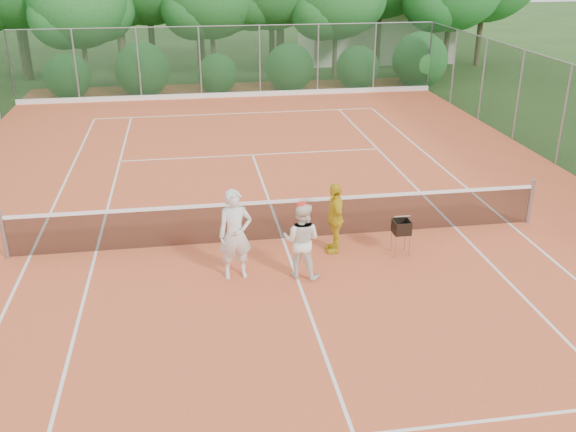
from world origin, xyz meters
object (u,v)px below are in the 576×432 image
object	(u,v)px
player_white	(235,234)
ball_hopper	(401,228)
player_yellow	(335,218)
player_center_grp	(302,240)

from	to	relation	value
player_white	ball_hopper	world-z (taller)	player_white
player_white	player_yellow	world-z (taller)	player_white
ball_hopper	player_center_grp	bearing A→B (deg)	-160.19
player_yellow	ball_hopper	distance (m)	1.43
player_center_grp	ball_hopper	xyz separation A→B (m)	(2.27, 0.64, -0.17)
player_white	player_center_grp	distance (m)	1.31
player_center_grp	ball_hopper	bearing A→B (deg)	15.70
player_center_grp	player_yellow	xyz separation A→B (m)	(0.91, 1.03, -0.01)
player_center_grp	player_yellow	bearing A→B (deg)	48.49
player_white	player_yellow	bearing A→B (deg)	16.48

